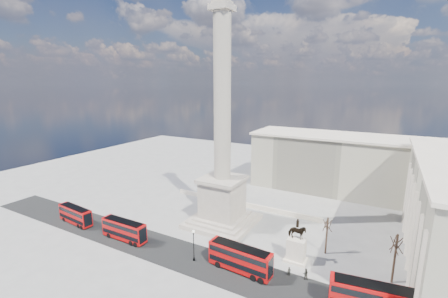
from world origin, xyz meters
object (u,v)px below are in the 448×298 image
nelsons_column (222,168)px  victorian_lamp (194,243)px  red_bus_e (76,215)px  pedestrian_walking (289,272)px  pedestrian_crossing (230,232)px  equestrian_statue (296,247)px  pedestrian_standing (305,274)px  red_bus_b (240,258)px  red_bus_a (124,230)px

nelsons_column → victorian_lamp: bearing=-80.0°
red_bus_e → pedestrian_walking: size_ratio=5.98×
red_bus_e → pedestrian_crossing: bearing=24.4°
equestrian_statue → pedestrian_standing: size_ratio=4.19×
nelsons_column → pedestrian_walking: (18.91, -11.50, -12.10)m
red_bus_e → victorian_lamp: size_ratio=1.66×
pedestrian_standing → nelsons_column: bearing=-44.5°
pedestrian_walking → pedestrian_standing: bearing=-6.1°
red_bus_b → pedestrian_standing: red_bus_b is taller
pedestrian_crossing → red_bus_b: bearing=-172.8°
pedestrian_walking → pedestrian_crossing: 16.48m
red_bus_e → victorian_lamp: (31.63, 0.76, 1.42)m
red_bus_a → red_bus_e: 15.19m
red_bus_b → pedestrian_standing: 10.71m
victorian_lamp → equestrian_statue: (15.95, 8.63, -0.67)m
equestrian_statue → nelsons_column: bearing=160.3°
red_bus_a → red_bus_b: red_bus_b is taller
red_bus_e → red_bus_a: bearing=5.2°
red_bus_b → equestrian_statue: bearing=48.6°
pedestrian_crossing → red_bus_a: bearing=94.0°
red_bus_b → pedestrian_crossing: (-7.19, 9.76, -1.45)m
nelsons_column → pedestrian_walking: size_ratio=30.39×
pedestrian_walking → pedestrian_standing: (2.52, 0.53, 0.14)m
red_bus_b → pedestrian_standing: size_ratio=5.81×
pedestrian_standing → red_bus_e: bearing=-11.7°
pedestrian_walking → pedestrian_crossing: bearing=136.1°
red_bus_e → pedestrian_standing: red_bus_e is taller
pedestrian_walking → red_bus_a: bearing=169.8°
red_bus_a → equestrian_statue: bearing=16.0°
pedestrian_standing → equestrian_statue: bearing=-74.5°
nelsons_column → red_bus_e: nelsons_column is taller
red_bus_e → victorian_lamp: victorian_lamp is taller
nelsons_column → equestrian_statue: bearing=-19.7°
red_bus_a → pedestrian_walking: size_ratio=6.18×
red_bus_e → equestrian_statue: equestrian_statue is taller
red_bus_a → pedestrian_standing: 35.54m
victorian_lamp → equestrian_statue: bearing=28.4°
red_bus_a → red_bus_b: bearing=4.3°
victorian_lamp → pedestrian_crossing: bearing=82.8°
red_bus_e → victorian_lamp: 31.67m
equestrian_statue → pedestrian_walking: (0.26, -4.83, -1.98)m
red_bus_b → pedestrian_standing: (10.15, 3.11, -1.39)m
nelsons_column → red_bus_a: nelsons_column is taller
red_bus_a → equestrian_statue: (32.38, 9.29, 0.65)m
nelsons_column → equestrian_statue: size_ratio=6.16×
victorian_lamp → pedestrian_walking: bearing=13.2°
pedestrian_crossing → red_bus_e: bearing=80.4°
nelsons_column → victorian_lamp: size_ratio=8.45×
pedestrian_standing → pedestrian_crossing: bearing=-38.4°
nelsons_column → victorian_lamp: 18.18m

